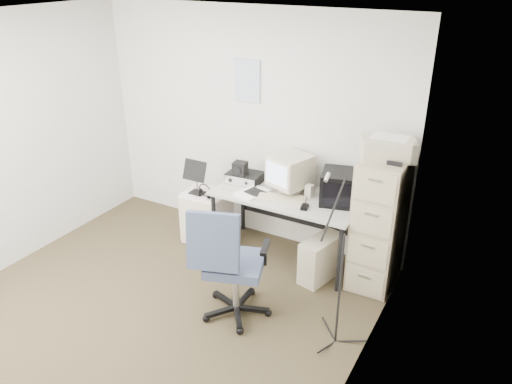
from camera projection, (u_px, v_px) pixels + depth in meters
The scene contains 22 objects.
floor at pixel (151, 315), 4.48m from camera, with size 3.60×3.60×0.01m, color #3A3523.
ceiling at pixel (119, 22), 3.42m from camera, with size 3.60×3.60×0.01m, color white.
wall_back at pixel (250, 127), 5.37m from camera, with size 3.60×0.02×2.50m, color silver.
wall_right at pixel (355, 246), 3.16m from camera, with size 0.02×3.60×2.50m, color silver.
wall_calendar at pixel (247, 81), 5.16m from camera, with size 0.30×0.02×0.44m, color white.
filing_cabinet at pixel (379, 223), 4.68m from camera, with size 0.40×0.60×1.30m, color #B6AA8E.
printer at pixel (388, 149), 4.36m from camera, with size 0.46×0.31×0.18m, color #BCB693.
desk at pixel (286, 227), 5.19m from camera, with size 1.50×0.70×0.73m, color #B5B8A0.
crt_monitor at pixel (290, 174), 5.04m from camera, with size 0.35×0.37×0.39m, color #BCB693.
crt_tv at pixel (340, 187), 4.83m from camera, with size 0.35×0.37×0.32m, color black.
desk_speaker at pixel (309, 191), 4.96m from camera, with size 0.07×0.07×0.13m, color beige.
keyboard at pixel (281, 198), 4.93m from camera, with size 0.49×0.17×0.03m, color #BCB693.
mouse at pixel (305, 207), 4.76m from camera, with size 0.06×0.11×0.03m, color black.
radio_receiver at pixel (245, 177), 5.32m from camera, with size 0.36×0.26×0.10m, color black.
radio_speaker at pixel (240, 168), 5.23m from camera, with size 0.14×0.13×0.14m, color black.
papers at pixel (252, 193), 5.06m from camera, with size 0.24×0.32×0.02m, color white.
pc_tower at pixel (321, 259), 4.90m from camera, with size 0.21×0.48×0.44m, color #BCB693.
office_chair at pixel (235, 262), 4.27m from camera, with size 0.62×0.62×1.08m, color #2C324A.
side_cart at pixel (207, 216), 5.55m from camera, with size 0.48×0.38×0.59m, color silver.
music_stand at pixel (197, 177), 5.32m from camera, with size 0.27×0.14×0.39m, color black.
headphones at pixel (205, 193), 5.30m from camera, with size 0.16×0.16×0.03m, color black.
mic_stand at pixel (341, 275), 3.89m from camera, with size 0.02×0.02×1.32m, color black.
Camera 1 is at (2.57, -2.68, 2.90)m, focal length 35.00 mm.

